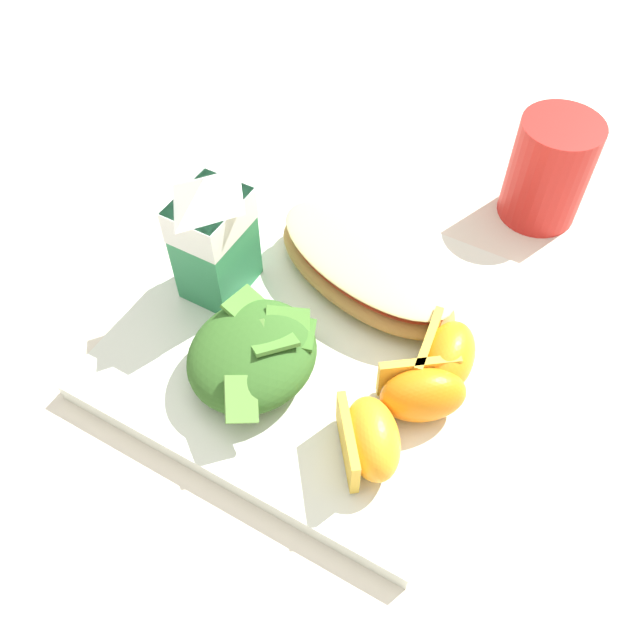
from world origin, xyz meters
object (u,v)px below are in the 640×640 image
at_px(cheesy_pizza_bread, 365,269).
at_px(orange_wedge_front, 369,439).
at_px(drinking_red_cup, 549,171).
at_px(white_plate, 320,334).
at_px(green_salad_pile, 253,354).
at_px(milk_carton, 214,230).
at_px(orange_wedge_middle, 422,393).
at_px(orange_wedge_rear, 446,356).

height_order(cheesy_pizza_bread, orange_wedge_front, orange_wedge_front).
bearing_deg(drinking_red_cup, white_plate, 155.85).
xyz_separation_m(green_salad_pile, milk_carton, (0.06, 0.07, 0.04)).
bearing_deg(orange_wedge_middle, orange_wedge_rear, -3.73).
height_order(white_plate, orange_wedge_front, orange_wedge_front).
bearing_deg(white_plate, orange_wedge_rear, -84.79).
distance_m(orange_wedge_front, orange_wedge_rear, 0.09).
xyz_separation_m(milk_carton, orange_wedge_middle, (-0.03, -0.19, -0.04)).
xyz_separation_m(cheesy_pizza_bread, milk_carton, (-0.06, 0.10, 0.04)).
xyz_separation_m(white_plate, green_salad_pile, (-0.06, 0.02, 0.03)).
distance_m(cheesy_pizza_bread, orange_wedge_front, 0.15).
relative_size(milk_carton, orange_wedge_front, 1.58).
xyz_separation_m(white_plate, milk_carton, (0.00, 0.09, 0.07)).
bearing_deg(white_plate, green_salad_pile, 158.26).
xyz_separation_m(green_salad_pile, orange_wedge_front, (-0.02, -0.10, -0.00)).
xyz_separation_m(white_plate, cheesy_pizza_bread, (0.06, -0.01, 0.03)).
bearing_deg(milk_carton, cheesy_pizza_bread, -61.34).
distance_m(orange_wedge_front, orange_wedge_middle, 0.05).
xyz_separation_m(milk_carton, drinking_red_cup, (0.22, -0.19, -0.03)).
bearing_deg(drinking_red_cup, green_salad_pile, 156.33).
relative_size(orange_wedge_middle, drinking_red_cup, 0.72).
height_order(orange_wedge_rear, drinking_red_cup, drinking_red_cup).
distance_m(orange_wedge_rear, drinking_red_cup, 0.22).
relative_size(cheesy_pizza_bread, orange_wedge_middle, 2.66).
xyz_separation_m(green_salad_pile, drinking_red_cup, (0.28, -0.12, 0.01)).
xyz_separation_m(white_plate, orange_wedge_front, (-0.08, -0.08, 0.03)).
bearing_deg(cheesy_pizza_bread, orange_wedge_rear, -118.20).
bearing_deg(green_salad_pile, drinking_red_cup, -23.67).
bearing_deg(cheesy_pizza_bread, white_plate, 170.67).
distance_m(white_plate, cheesy_pizza_bread, 0.06).
bearing_deg(orange_wedge_front, green_salad_pile, 79.57).
xyz_separation_m(milk_carton, orange_wedge_front, (-0.08, -0.17, -0.04)).
distance_m(milk_carton, drinking_red_cup, 0.30).
relative_size(white_plate, orange_wedge_middle, 4.02).
bearing_deg(orange_wedge_front, orange_wedge_rear, -12.02).
xyz_separation_m(orange_wedge_front, orange_wedge_rear, (0.09, -0.02, 0.00)).
xyz_separation_m(cheesy_pizza_bread, orange_wedge_middle, (-0.08, -0.09, 0.00)).
distance_m(cheesy_pizza_bread, drinking_red_cup, 0.19).
relative_size(green_salad_pile, milk_carton, 0.99).
bearing_deg(cheesy_pizza_bread, green_salad_pile, 164.24).
relative_size(green_salad_pile, drinking_red_cup, 1.13).
height_order(milk_carton, orange_wedge_front, milk_carton).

